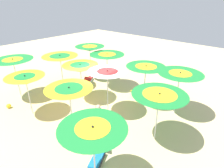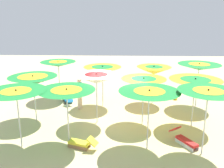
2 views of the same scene
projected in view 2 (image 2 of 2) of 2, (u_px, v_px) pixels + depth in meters
name	position (u px, v px, depth m)	size (l,w,h in m)	color
ground	(118.00, 123.00, 11.77)	(38.28, 38.28, 0.04)	beige
beach_umbrella_0	(58.00, 64.00, 14.56)	(2.06, 2.06, 2.33)	silver
beach_umbrella_1	(33.00, 80.00, 11.50)	(2.24, 2.24, 2.26)	silver
beach_umbrella_2	(16.00, 95.00, 9.09)	(2.22, 2.22, 2.34)	silver
beach_umbrella_3	(102.00, 70.00, 13.38)	(2.03, 2.03, 2.29)	silver
beach_umbrella_4	(96.00, 79.00, 11.20)	(1.97, 1.97, 2.42)	silver
beach_umbrella_5	(67.00, 94.00, 9.26)	(2.16, 2.16, 2.33)	silver
beach_umbrella_6	(154.00, 70.00, 13.83)	(1.91, 1.91, 2.20)	silver
beach_umbrella_7	(144.00, 83.00, 11.14)	(2.02, 2.02, 2.25)	silver
beach_umbrella_8	(149.00, 95.00, 8.96)	(2.24, 2.24, 2.38)	silver
beach_umbrella_9	(199.00, 67.00, 13.23)	(2.26, 2.26, 2.46)	silver
beach_umbrella_10	(195.00, 83.00, 10.87)	(2.29, 2.29, 2.29)	silver
beach_umbrella_11	(208.00, 95.00, 8.55)	(2.10, 2.10, 2.52)	silver
lounger_0	(81.00, 143.00, 9.54)	(1.23, 0.73, 0.52)	olive
lounger_1	(185.00, 140.00, 9.79)	(0.98, 1.37, 0.60)	silver
lounger_2	(67.00, 99.00, 14.41)	(0.89, 1.35, 0.56)	#333338
beachgoer_0	(80.00, 93.00, 13.28)	(0.30, 0.30, 1.68)	beige
beach_ball	(176.00, 98.00, 14.88)	(0.25, 0.25, 0.25)	yellow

